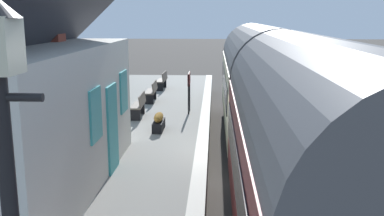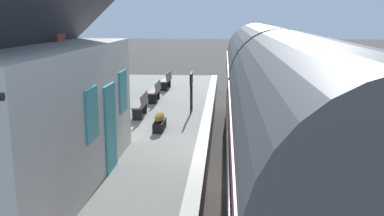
% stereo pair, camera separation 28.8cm
% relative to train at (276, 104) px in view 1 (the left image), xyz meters
% --- Properties ---
extents(ground_plane, '(160.00, 160.00, 0.00)m').
position_rel_train_xyz_m(ground_plane, '(-0.64, 0.90, -2.22)').
color(ground_plane, '#423D38').
extents(platform, '(32.00, 5.88, 0.97)m').
position_rel_train_xyz_m(platform, '(-0.64, 4.84, -1.73)').
color(platform, gray).
rests_on(platform, ground).
extents(platform_edge_coping, '(32.00, 0.36, 0.02)m').
position_rel_train_xyz_m(platform_edge_coping, '(-0.64, 2.08, -1.24)').
color(platform_edge_coping, beige).
rests_on(platform_edge_coping, platform).
extents(rail_near, '(52.00, 0.08, 0.14)m').
position_rel_train_xyz_m(rail_near, '(-0.64, -0.72, -2.15)').
color(rail_near, gray).
rests_on(rail_near, ground).
extents(rail_far, '(52.00, 0.08, 0.14)m').
position_rel_train_xyz_m(rail_far, '(-0.64, 0.72, -2.15)').
color(rail_far, gray).
rests_on(rail_far, ground).
extents(train, '(18.54, 2.73, 4.32)m').
position_rel_train_xyz_m(train, '(0.00, 0.00, 0.00)').
color(train, black).
rests_on(train, ground).
extents(station_building, '(7.60, 3.49, 5.75)m').
position_rel_train_xyz_m(station_building, '(-3.33, 5.80, 0.43)').
color(station_building, silver).
rests_on(station_building, platform).
extents(bench_near_building, '(1.41, 0.47, 0.88)m').
position_rel_train_xyz_m(bench_near_building, '(3.55, 4.51, -0.78)').
color(bench_near_building, brown).
rests_on(bench_near_building, platform).
extents(bench_by_lamp, '(1.41, 0.48, 0.88)m').
position_rel_train_xyz_m(bench_by_lamp, '(9.88, 4.40, -0.78)').
color(bench_by_lamp, brown).
rests_on(bench_by_lamp, platform).
extents(bench_mid_platform, '(1.41, 0.46, 0.88)m').
position_rel_train_xyz_m(bench_mid_platform, '(6.56, 4.46, -0.78)').
color(bench_mid_platform, brown).
rests_on(bench_mid_platform, platform).
extents(planter_under_sign, '(0.74, 0.32, 0.55)m').
position_rel_train_xyz_m(planter_under_sign, '(3.82, 5.69, -0.99)').
color(planter_under_sign, gray).
rests_on(planter_under_sign, platform).
extents(planter_bench_right, '(1.04, 0.32, 0.58)m').
position_rel_train_xyz_m(planter_bench_right, '(1.70, 3.55, -0.97)').
color(planter_bench_right, black).
rests_on(planter_bench_right, platform).
extents(lamp_post_platform, '(0.32, 0.50, 3.81)m').
position_rel_train_xyz_m(lamp_post_platform, '(-9.78, 2.95, 1.40)').
color(lamp_post_platform, black).
rests_on(lamp_post_platform, platform).
extents(station_sign_board, '(0.96, 0.06, 1.57)m').
position_rel_train_xyz_m(station_sign_board, '(4.44, 2.72, -0.06)').
color(station_sign_board, black).
rests_on(station_sign_board, platform).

